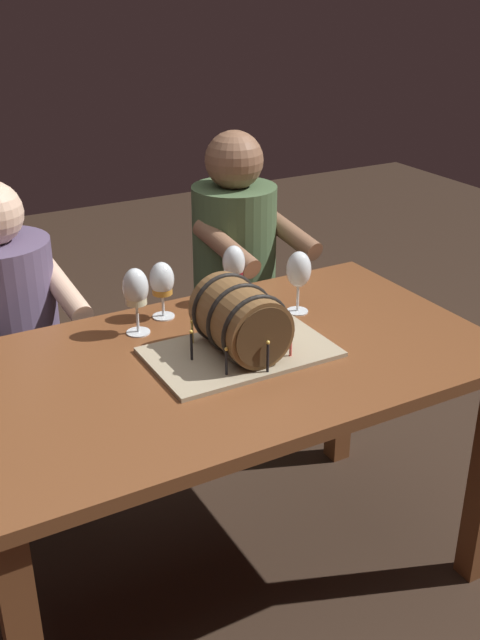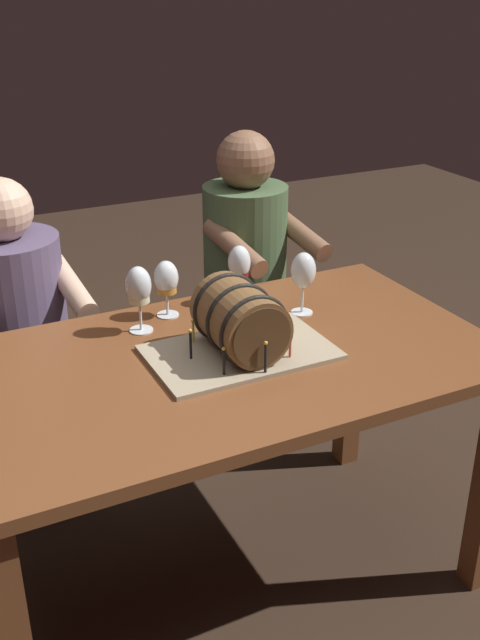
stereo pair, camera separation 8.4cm
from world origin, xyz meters
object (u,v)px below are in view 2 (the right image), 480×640
wine_glass_red (239,265)px  wine_glass_amber (166,280)px  wine_glass_white (139,288)px  person_seated_right (245,307)px  person_seated_left (22,358)px  barrel_cake (240,324)px  dining_table (225,394)px  wine_glass_empty (303,272)px

wine_glass_red → wine_glass_amber: bearing=178.8°
wine_glass_white → wine_glass_amber: 0.12m
wine_glass_amber → person_seated_right: person_seated_right is taller
wine_glass_red → person_seated_left: size_ratio=0.16×
barrel_cake → wine_glass_red: barrel_cake is taller
barrel_cake → wine_glass_white: (-0.19, 0.25, 0.04)m
barrel_cake → dining_table: bearing=171.3°
dining_table → wine_glass_amber: (-0.04, 0.31, 0.23)m
barrel_cake → wine_glass_white: barrel_cake is taller
barrel_cake → person_seated_left: 0.91m
wine_glass_red → wine_glass_white: 0.34m
wine_glass_red → wine_glass_amber: size_ratio=1.07×
wine_glass_amber → person_seated_right: 0.69m
wine_glass_white → person_seated_left: size_ratio=0.17×
wine_glass_red → wine_glass_amber: 0.23m
barrel_cake → person_seated_left: bearing=122.7°
dining_table → person_seated_left: size_ratio=1.29×
dining_table → wine_glass_red: wine_glass_red is taller
person_seated_left → barrel_cake: bearing=-57.3°
dining_table → person_seated_right: bearing=59.4°
wine_glass_red → wine_glass_white: bearing=-170.2°
barrel_cake → wine_glass_amber: 0.33m
person_seated_left → wine_glass_white: bearing=-59.6°
wine_glass_empty → wine_glass_amber: wine_glass_empty is taller
wine_glass_white → person_seated_left: 0.65m
wine_glass_empty → person_seated_right: bearing=80.3°
dining_table → barrel_cake: (0.04, -0.01, 0.20)m
barrel_cake → wine_glass_amber: size_ratio=2.83×
person_seated_right → dining_table: bearing=-120.6°
dining_table → person_seated_left: person_seated_left is taller
barrel_cake → wine_glass_empty: 0.32m
wine_glass_red → wine_glass_empty: bearing=-50.1°
person_seated_left → person_seated_right: size_ratio=0.94×
wine_glass_red → wine_glass_amber: (-0.23, 0.00, -0.01)m
wine_glass_amber → person_seated_left: bearing=133.3°
dining_table → wine_glass_red: bearing=57.7°
person_seated_left → wine_glass_red: bearing=-33.5°
dining_table → barrel_cake: 0.21m
wine_glass_white → person_seated_right: bearing=39.3°
dining_table → wine_glass_white: bearing=120.8°
wine_glass_white → barrel_cake: bearing=-53.3°
barrel_cake → wine_glass_white: size_ratio=2.50×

